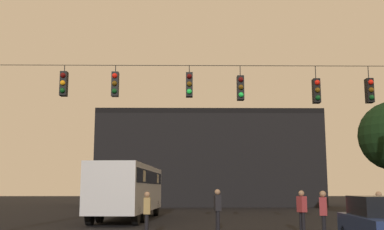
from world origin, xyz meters
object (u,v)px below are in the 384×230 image
object	(u,v)px
pedestrian_crossing_center	(218,208)
pedestrian_near_bus	(147,211)
pedestrian_crossing_right	(324,212)
pedestrian_trailing	(302,209)
city_bus	(129,186)
pedestrian_crossing_left	(380,211)

from	to	relation	value
pedestrian_crossing_center	pedestrian_near_bus	world-z (taller)	pedestrian_crossing_center
pedestrian_crossing_right	pedestrian_trailing	bearing A→B (deg)	94.57
city_bus	pedestrian_crossing_left	distance (m)	14.13
pedestrian_crossing_right	pedestrian_crossing_center	bearing A→B (deg)	140.00
pedestrian_trailing	pedestrian_crossing_left	bearing A→B (deg)	-26.25
pedestrian_crossing_left	pedestrian_crossing_center	distance (m)	6.07
pedestrian_crossing_right	pedestrian_near_bus	bearing A→B (deg)	168.38
pedestrian_crossing_left	pedestrian_near_bus	distance (m)	8.49
pedestrian_crossing_left	pedestrian_crossing_right	distance (m)	2.57
pedestrian_crossing_left	city_bus	bearing A→B (deg)	136.99
pedestrian_crossing_center	pedestrian_crossing_right	distance (m)	4.48
pedestrian_crossing_left	pedestrian_crossing_center	size ratio (longest dim) A/B	0.95
city_bus	pedestrian_crossing_left	world-z (taller)	city_bus
pedestrian_crossing_left	pedestrian_trailing	bearing A→B (deg)	153.75
pedestrian_crossing_center	pedestrian_near_bus	size ratio (longest dim) A/B	1.05
city_bus	pedestrian_near_bus	distance (m)	9.61
pedestrian_crossing_left	pedestrian_near_bus	world-z (taller)	pedestrian_crossing_left
pedestrian_crossing_left	pedestrian_crossing_right	xyz separation A→B (m)	(-2.35, -1.03, 0.02)
pedestrian_crossing_left	pedestrian_trailing	world-z (taller)	pedestrian_trailing
pedestrian_crossing_right	pedestrian_near_bus	world-z (taller)	pedestrian_crossing_right
city_bus	pedestrian_near_bus	size ratio (longest dim) A/B	6.88
pedestrian_near_bus	pedestrian_trailing	bearing A→B (deg)	9.70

